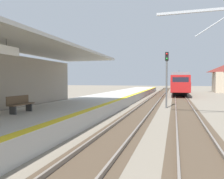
# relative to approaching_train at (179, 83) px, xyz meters

# --- Properties ---
(station_platform) EXTENTS (5.00, 80.00, 0.91)m
(station_platform) POSITION_rel_approaching_train_xyz_m (-7.80, -27.54, -1.73)
(station_platform) COLOR #B7B5AD
(station_platform) RESTS_ON ground
(track_pair_nearest_platform) EXTENTS (2.34, 120.00, 0.16)m
(track_pair_nearest_platform) POSITION_rel_approaching_train_xyz_m (-3.40, -23.54, -2.13)
(track_pair_nearest_platform) COLOR #4C3D2D
(track_pair_nearest_platform) RESTS_ON ground
(track_pair_middle) EXTENTS (2.34, 120.00, 0.16)m
(track_pair_middle) POSITION_rel_approaching_train_xyz_m (-0.00, -23.54, -2.13)
(track_pair_middle) COLOR #4C3D2D
(track_pair_middle) RESTS_ON ground
(approaching_train) EXTENTS (2.93, 19.60, 4.76)m
(approaching_train) POSITION_rel_approaching_train_xyz_m (0.00, 0.00, 0.00)
(approaching_train) COLOR maroon
(approaching_train) RESTS_ON ground
(rail_signal_post) EXTENTS (0.32, 0.34, 5.20)m
(rail_signal_post) POSITION_rel_approaching_train_xyz_m (-1.57, -21.66, 1.02)
(rail_signal_post) COLOR #4C4C4C
(rail_signal_post) RESTS_ON ground
(platform_bench) EXTENTS (0.45, 1.60, 0.88)m
(platform_bench) POSITION_rel_approaching_train_xyz_m (-8.54, -32.84, -0.80)
(platform_bench) COLOR brown
(platform_bench) RESTS_ON station_platform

